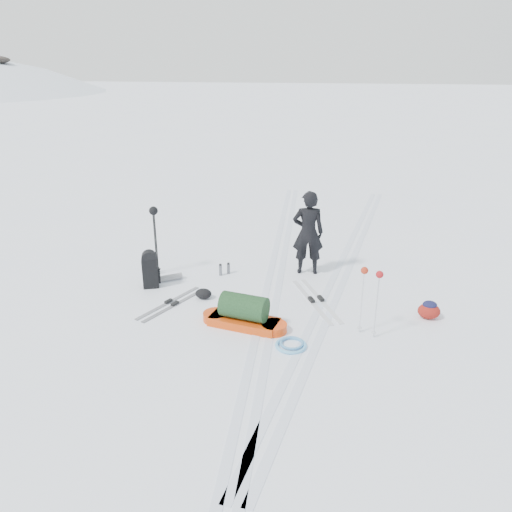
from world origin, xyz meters
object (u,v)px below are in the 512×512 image
object	(u,v)px
ski_poles_black	(154,219)
expedition_rucksack	(153,270)
skier	(308,233)
pulk_sled	(244,314)

from	to	relation	value
ski_poles_black	expedition_rucksack	bearing A→B (deg)	-78.84
skier	pulk_sled	xyz separation A→B (m)	(-0.87, -2.62, -0.70)
pulk_sled	expedition_rucksack	bearing A→B (deg)	160.28
pulk_sled	ski_poles_black	bearing A→B (deg)	151.05
skier	expedition_rucksack	xyz separation A→B (m)	(-3.08, -1.32, -0.56)
expedition_rucksack	ski_poles_black	size ratio (longest dim) A/B	0.52
skier	pulk_sled	world-z (taller)	skier
pulk_sled	ski_poles_black	distance (m)	3.25
skier	ski_poles_black	world-z (taller)	skier
pulk_sled	ski_poles_black	xyz separation A→B (m)	(-2.38, 1.97, 1.02)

